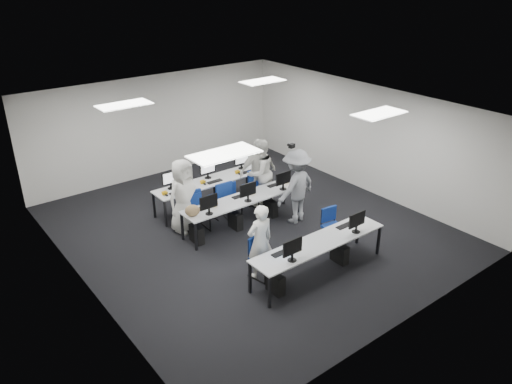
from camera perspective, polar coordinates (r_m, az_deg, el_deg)
room at (r=11.57m, az=-0.89°, el=2.37°), size 9.00×9.02×3.00m
ceiling_panels at (r=11.09m, az=-0.94°, el=9.48°), size 5.20×4.60×0.02m
desk_front at (r=10.32m, az=7.22°, el=-5.91°), size 3.20×0.70×0.73m
desk_mid at (r=12.05m, az=-1.43°, el=-0.94°), size 3.20×0.70×0.73m
desk_back at (r=13.11m, az=-5.08°, el=1.17°), size 3.20×0.70×0.73m
equipment_front at (r=10.36m, az=6.44°, el=-7.82°), size 2.51×0.41×1.19m
equipment_mid at (r=12.09m, az=-2.10°, el=-2.59°), size 2.91×0.41×1.19m
equipment_back at (r=13.35m, az=-4.38°, el=0.13°), size 2.91×0.41×1.19m
chair_0 at (r=10.33m, az=0.71°, el=-8.26°), size 0.53×0.56×0.89m
chair_1 at (r=11.56m, az=8.74°, el=-4.72°), size 0.48×0.51×0.88m
chair_2 at (r=12.10m, az=-6.63°, el=-3.14°), size 0.46×0.50×0.89m
chair_3 at (r=12.68m, az=-2.81°, el=-1.65°), size 0.50×0.53×0.86m
chair_4 at (r=13.21m, az=0.39°, el=-0.33°), size 0.47×0.51×0.96m
chair_5 at (r=12.42m, az=-7.56°, el=-2.26°), size 0.55×0.59×0.98m
chair_6 at (r=12.72m, az=-4.11°, el=-1.41°), size 0.50×0.55×0.98m
chair_7 at (r=13.37m, az=-0.36°, el=-0.10°), size 0.53×0.56×0.90m
handbag at (r=11.23m, az=-7.28°, el=-2.12°), size 0.40×0.34×0.28m
student_0 at (r=10.06m, az=0.46°, el=-5.69°), size 0.61×0.42×1.62m
student_1 at (r=13.08m, az=0.41°, el=2.24°), size 0.97×0.81×1.79m
student_2 at (r=11.87m, az=-8.29°, el=-0.44°), size 0.98×0.74×1.81m
student_3 at (r=13.06m, az=0.21°, el=2.29°), size 1.11×0.56×1.82m
photographer at (r=12.19m, az=4.62°, el=0.64°), size 1.31×0.88×1.88m
dslr_camera at (r=11.92m, az=4.11°, el=5.29°), size 0.17×0.20×0.10m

